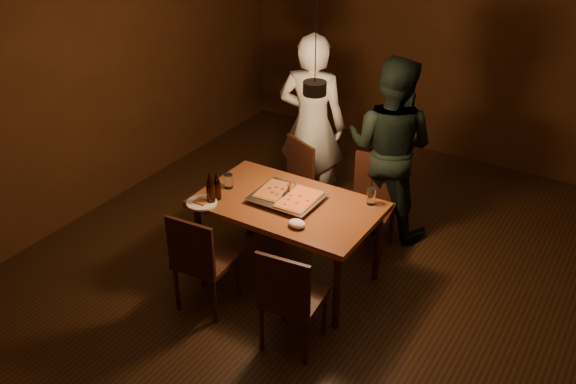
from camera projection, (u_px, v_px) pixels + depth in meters
The scene contains 19 objects.
room_shell at pixel (314, 131), 4.97m from camera, with size 6.00×6.00×6.00m.
dining_table at pixel (288, 210), 5.34m from camera, with size 1.50×0.90×0.75m.
chair_far_left at pixel (291, 178), 6.13m from camera, with size 0.55×0.55×0.49m.
chair_far_right at pixel (372, 195), 5.85m from camera, with size 0.48×0.48×0.49m.
chair_near_left at pixel (199, 255), 5.02m from camera, with size 0.45×0.45×0.49m.
chair_near_right at pixel (289, 292), 4.61m from camera, with size 0.46×0.46×0.49m.
pizza_tray at pixel (287, 198), 5.32m from camera, with size 0.55×0.45×0.05m, color silver.
pizza_meat at pixel (273, 190), 5.37m from camera, with size 0.22×0.34×0.02m, color maroon.
pizza_cheese at pixel (299, 199), 5.24m from camera, with size 0.26×0.41×0.02m, color gold.
spatula at pixel (288, 194), 5.30m from camera, with size 0.09×0.24×0.04m, color silver, non-canonical shape.
beer_bottle_a at pixel (210, 189), 5.23m from camera, with size 0.07×0.07×0.27m.
beer_bottle_b at pixel (217, 187), 5.30m from camera, with size 0.06×0.06×0.23m.
water_glass_left at pixel (228, 181), 5.49m from camera, with size 0.08×0.08×0.12m, color silver.
water_glass_right at pixel (371, 196), 5.25m from camera, with size 0.07×0.07×0.15m, color silver.
plate_slice at pixel (202, 203), 5.28m from camera, with size 0.26×0.26×0.03m.
napkin at pixel (297, 224), 4.96m from camera, with size 0.14×0.11×0.06m, color white.
diner_white at pixel (312, 125), 6.28m from camera, with size 0.67×0.44×1.83m, color white.
diner_dark at pixel (390, 148), 5.93m from camera, with size 0.85×0.66×1.75m, color black.
pendant_lamp at pixel (315, 87), 4.80m from camera, with size 0.18×0.18×1.10m.
Camera 1 is at (2.23, -3.99, 3.44)m, focal length 40.00 mm.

